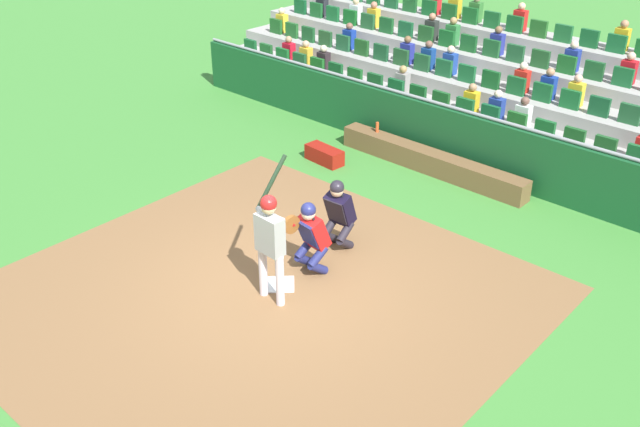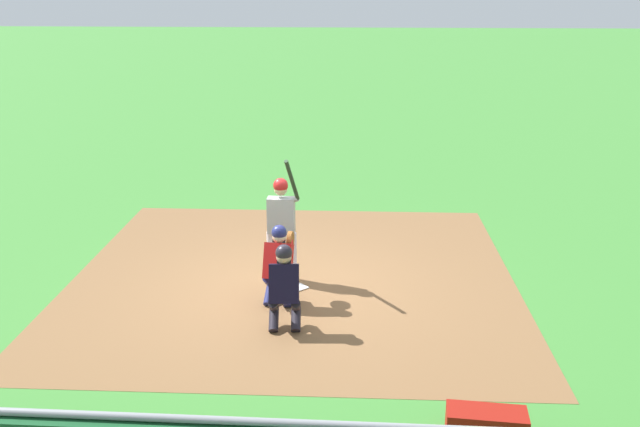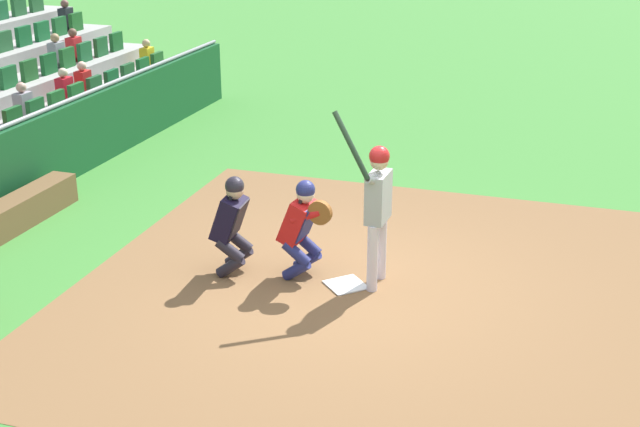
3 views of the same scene
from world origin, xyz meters
name	(u,v)px [view 3 (image 3 of 3)]	position (x,y,z in m)	size (l,w,h in m)	color
ground_plane	(346,286)	(0.00, 0.00, 0.00)	(160.00, 160.00, 0.00)	#3E8133
infield_dirt_patch	(385,292)	(0.00, 0.50, 0.00)	(7.45, 7.39, 0.01)	brown
home_plate_marker	(346,285)	(0.00, 0.00, 0.02)	(0.44, 0.44, 0.02)	white
batter_at_plate	(377,200)	(-0.16, 0.33, 1.11)	(0.57, 0.66, 2.20)	silver
catcher_crouching	(302,223)	(-0.09, -0.59, 0.72)	(0.49, 0.72, 1.30)	navy
home_plate_umpire	(232,220)	(0.08, -1.46, 0.71)	(0.49, 0.49, 1.30)	#241F29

